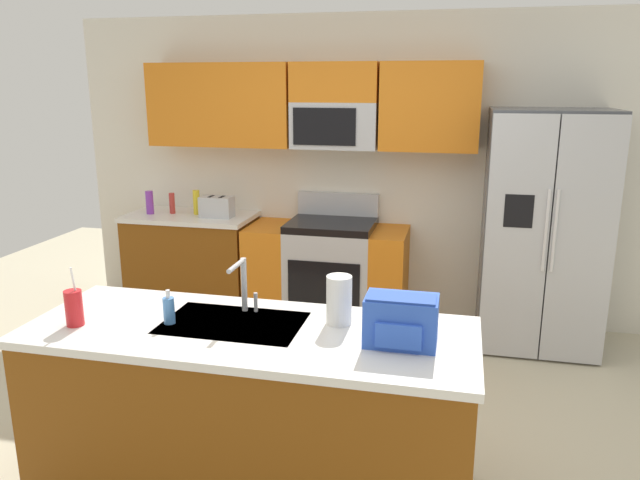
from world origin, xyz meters
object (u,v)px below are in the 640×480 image
object	(u,v)px
toaster	(217,207)
backpack	(401,320)
bottle_yellow	(196,202)
drink_cup_red	(74,308)
pepper_mill	(172,203)
range_oven	(327,273)
sink_faucet	(243,281)
bottle_purple	(150,202)
refrigerator	(543,231)
soap_dispenser	(169,310)
paper_towel_roll	(339,300)

from	to	relation	value
toaster	backpack	size ratio (longest dim) A/B	0.88
bottle_yellow	drink_cup_red	bearing A→B (deg)	-78.73
pepper_mill	drink_cup_red	xyz separation A→B (m)	(0.73, -2.51, -0.00)
range_oven	sink_faucet	size ratio (longest dim) A/B	4.82
drink_cup_red	bottle_purple	bearing A→B (deg)	110.57
range_oven	refrigerator	bearing A→B (deg)	-2.39
toaster	soap_dispenser	size ratio (longest dim) A/B	1.65
drink_cup_red	soap_dispenser	size ratio (longest dim) A/B	1.74
backpack	range_oven	bearing A→B (deg)	109.94
bottle_yellow	pepper_mill	bearing A→B (deg)	-175.91
range_oven	bottle_yellow	bearing A→B (deg)	179.34
bottle_yellow	drink_cup_red	world-z (taller)	drink_cup_red
paper_towel_roll	drink_cup_red	bearing A→B (deg)	-165.76
pepper_mill	bottle_yellow	size ratio (longest dim) A/B	0.85
pepper_mill	backpack	size ratio (longest dim) A/B	0.57
toaster	paper_towel_roll	world-z (taller)	paper_towel_roll
refrigerator	paper_towel_roll	xyz separation A→B (m)	(-1.18, -2.12, 0.09)
pepper_mill	bottle_yellow	bearing A→B (deg)	4.09
toaster	soap_dispenser	bearing A→B (deg)	-72.97
bottle_purple	backpack	world-z (taller)	backpack
pepper_mill	backpack	bearing A→B (deg)	-46.11
pepper_mill	toaster	bearing A→B (deg)	-6.37
sink_faucet	pepper_mill	bearing A→B (deg)	124.12
bottle_yellow	range_oven	bearing A→B (deg)	-0.66
toaster	drink_cup_red	distance (m)	2.47
bottle_purple	paper_towel_roll	size ratio (longest dim) A/B	0.85
pepper_mill	drink_cup_red	distance (m)	2.61
sink_faucet	soap_dispenser	bearing A→B (deg)	-144.46
drink_cup_red	refrigerator	bearing A→B (deg)	45.30
refrigerator	sink_faucet	world-z (taller)	refrigerator
refrigerator	sink_faucet	size ratio (longest dim) A/B	6.56
backpack	paper_towel_roll	bearing A→B (deg)	150.63
range_oven	toaster	xyz separation A→B (m)	(-0.97, -0.05, 0.55)
toaster	drink_cup_red	bearing A→B (deg)	-83.42
refrigerator	bottle_yellow	world-z (taller)	refrigerator
range_oven	bottle_purple	bearing A→B (deg)	-177.81
bottle_yellow	bottle_purple	bearing A→B (deg)	-169.73
sink_faucet	paper_towel_roll	distance (m)	0.50
paper_towel_roll	sink_faucet	bearing A→B (deg)	176.53
range_oven	bottle_purple	size ratio (longest dim) A/B	6.63
soap_dispenser	paper_towel_roll	bearing A→B (deg)	13.10
refrigerator	sink_faucet	xyz separation A→B (m)	(-1.68, -2.09, 0.14)
range_oven	soap_dispenser	xyz separation A→B (m)	(-0.26, -2.38, 0.53)
pepper_mill	paper_towel_roll	bearing A→B (deg)	-48.14
range_oven	drink_cup_red	size ratio (longest dim) A/B	4.61
bottle_yellow	backpack	xyz separation A→B (m)	(2.05, -2.39, 0.01)
refrigerator	backpack	distance (m)	2.46
drink_cup_red	paper_towel_roll	world-z (taller)	drink_cup_red
bottle_yellow	paper_towel_roll	world-z (taller)	paper_towel_roll
toaster	soap_dispenser	world-z (taller)	toaster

